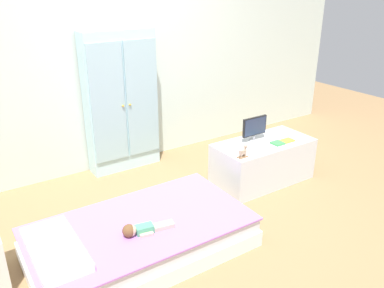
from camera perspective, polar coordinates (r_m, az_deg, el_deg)
ground_plane at (r=3.57m, az=1.46°, el=-11.28°), size 10.00×10.00×0.02m
back_wall at (r=4.39m, az=-10.50°, el=14.02°), size 6.40×0.05×2.70m
bed at (r=3.17m, az=-7.37°, el=-13.25°), size 1.68×0.94×0.26m
pillow at (r=2.92m, az=-19.19°, el=-14.12°), size 0.32×0.67×0.06m
doll at (r=2.97m, az=-7.71°, el=-12.16°), size 0.39×0.15×0.10m
wardrobe at (r=4.33m, az=-10.17°, el=5.99°), size 0.78×0.26×1.52m
tv_stand at (r=4.20m, az=10.17°, el=-2.51°), size 1.03×0.51×0.44m
tv_monitor at (r=4.08m, az=9.04°, el=2.42°), size 0.30×0.10×0.25m
rocking_horse_toy at (r=3.70m, az=7.46°, el=-1.05°), size 0.11×0.04×0.13m
book_green at (r=4.08m, az=12.28°, el=0.12°), size 0.11×0.11×0.02m
book_yellow at (r=4.17m, az=13.52°, el=0.46°), size 0.16×0.10×0.01m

